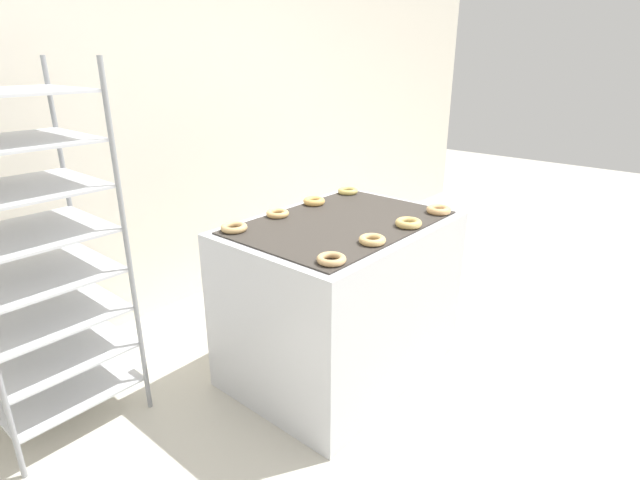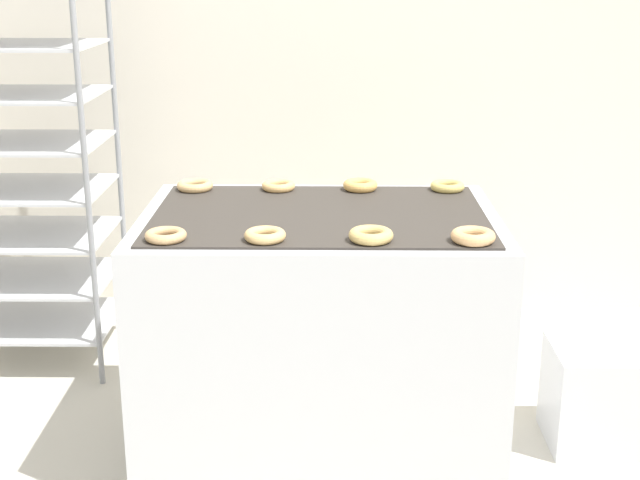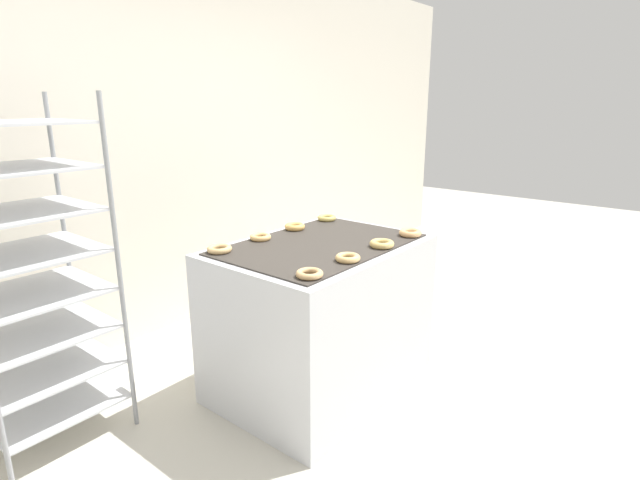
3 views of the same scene
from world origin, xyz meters
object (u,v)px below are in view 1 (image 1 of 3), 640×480
Objects in this scene: glaze_bin at (418,279)px; donut_far_left at (234,228)px; donut_near_left at (331,259)px; donut_near_midleft at (372,240)px; donut_far_midright at (314,201)px; donut_far_midleft at (278,213)px; baking_rack_cart at (33,255)px; donut_near_midright at (409,223)px; fryer_machine at (340,298)px; donut_near_right at (439,210)px; donut_far_right at (348,191)px.

donut_far_left is at bearing 170.45° from glaze_bin.
donut_near_left is 1.00× the size of donut_near_midleft.
donut_far_left is 0.62m from donut_far_midright.
donut_far_left reaches higher than donut_far_midleft.
donut_far_midleft is (0.31, 0.00, -0.00)m from donut_far_left.
donut_near_left is at bearing -133.96° from donut_far_midright.
baking_rack_cart is at bearing 134.06° from donut_near_midleft.
donut_near_left is at bearing -179.96° from donut_near_midright.
donut_far_left is (-0.47, 0.32, 0.47)m from fryer_machine.
fryer_machine is 8.97× the size of donut_near_right.
donut_near_midright reaches higher than donut_far_left.
baking_rack_cart is 1.55m from donut_near_midleft.
donut_far_left is at bearing 145.87° from fryer_machine.
baking_rack_cart is 13.70× the size of donut_far_right.
donut_far_midleft is 0.31m from donut_far_midright.
glaze_bin is at bearing -12.21° from donut_far_midleft.
fryer_machine is at bearing 33.88° from donut_near_left.
donut_near_right reaches higher than fryer_machine.
fryer_machine is 9.06× the size of donut_far_left.
donut_near_left is at bearing -115.91° from donut_far_midleft.
donut_near_right reaches higher than donut_near_left.
donut_near_left is at bearing -89.72° from donut_far_left.
baking_rack_cart is at bearing 156.03° from donut_far_midleft.
donut_near_left is 0.63m from donut_near_midright.
donut_far_midright is at bearing 65.44° from fryer_machine.
baking_rack_cart is 13.94× the size of donut_far_midleft.
glaze_bin is at bearing 36.03° from donut_near_right.
fryer_machine is 0.70× the size of baking_rack_cart.
donut_near_right is at bearing -90.18° from donut_far_right.
donut_far_left is at bearing 90.28° from donut_near_left.
fryer_machine is 9.61× the size of donut_far_right.
donut_near_midright reaches higher than donut_far_right.
donut_far_midright is at bearing 163.52° from glaze_bin.
donut_near_midright is 1.01× the size of donut_near_right.
donut_near_left is at bearing -146.12° from fryer_machine.
donut_far_right is at bearing 0.24° from donut_far_left.
donut_far_midright is at bearing 91.14° from donut_near_midright.
donut_near_midleft reaches higher than donut_far_right.
donut_far_midleft is 0.98× the size of donut_far_right.
donut_near_midleft is 0.63m from donut_far_midleft.
baking_rack_cart reaches higher than donut_near_midleft.
donut_near_midright is at bearing -62.80° from fryer_machine.
donut_far_left reaches higher than donut_near_left.
donut_far_midleft is (-0.63, 0.64, -0.00)m from donut_near_right.
donut_near_midleft reaches higher than donut_far_midleft.
donut_far_right is (-0.53, 0.25, 0.73)m from glaze_bin.
donut_near_left is (0.77, -1.11, 0.04)m from baking_rack_cart.
baking_rack_cart reaches higher than fryer_machine.
donut_near_midright is 1.07× the size of donut_far_midright.
donut_near_midleft is 0.63m from donut_near_right.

